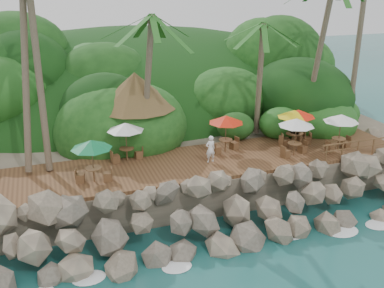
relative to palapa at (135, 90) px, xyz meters
name	(u,v)px	position (x,y,z in m)	size (l,w,h in m)	color
ground	(233,253)	(2.32, -9.94, -5.79)	(140.00, 140.00, 0.00)	#19514F
land_base	(151,130)	(2.32, 6.06, -4.74)	(32.00, 25.20, 2.10)	gray
jungle_hill	(132,116)	(2.32, 13.56, -5.79)	(44.80, 28.00, 15.40)	#143811
seawall	(218,212)	(2.32, -7.94, -4.64)	(29.00, 4.00, 2.30)	gray
terrace	(192,163)	(2.32, -3.94, -3.59)	(26.00, 5.00, 0.20)	brown
jungle_foliage	(154,146)	(2.32, 5.06, -5.79)	(44.00, 16.00, 12.00)	#143811
foam_line	(231,249)	(2.32, -9.64, -5.76)	(25.20, 0.80, 0.06)	white
palapa	(135,90)	(0.00, 0.00, 0.00)	(5.02, 5.02, 4.60)	brown
dining_clusters	(190,131)	(2.20, -4.01, -1.59)	(22.98, 5.14, 2.29)	brown
railing	(366,145)	(12.43, -6.29, -2.88)	(6.10, 0.10, 1.00)	brown
waiter	(210,149)	(3.31, -4.28, -2.69)	(0.58, 0.38, 1.59)	white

